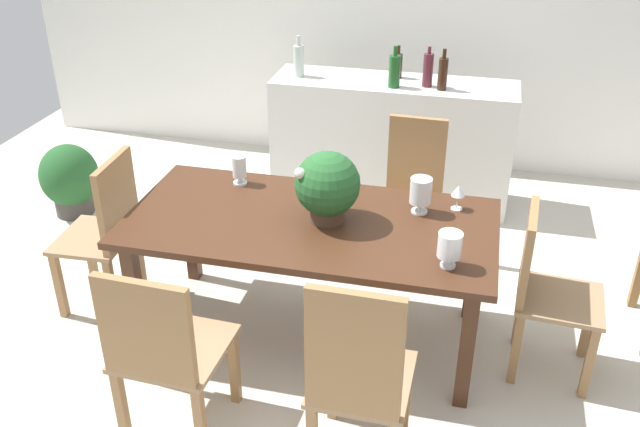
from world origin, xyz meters
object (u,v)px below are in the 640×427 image
object	(u,v)px
chair_head_end	(107,226)
chair_foot_end	(543,286)
crystal_vase_center_near	(239,168)
wine_glass	(458,192)
potted_plant_floor	(70,179)
wine_bottle_tall	(428,70)
chair_near_left	(162,348)
wine_bottle_green	(443,73)
wine_bottle_amber	(299,60)
dining_table	(310,233)
wine_bottle_clear	(394,71)
crystal_vase_left	(450,246)
kitchen_counter	(391,141)
wine_bottle_dark	(398,65)
chair_near_right	(358,375)
flower_centerpiece	(327,186)
chair_far_right	(413,188)
crystal_vase_right	(421,192)

from	to	relation	value
chair_head_end	chair_foot_end	xyz separation A→B (m)	(2.47, 0.00, -0.03)
crystal_vase_center_near	wine_glass	size ratio (longest dim) A/B	1.21
potted_plant_floor	wine_bottle_tall	bearing A→B (deg)	17.29
chair_near_left	wine_bottle_green	world-z (taller)	wine_bottle_green
wine_bottle_green	wine_bottle_amber	size ratio (longest dim) A/B	0.97
dining_table	wine_bottle_clear	world-z (taller)	wine_bottle_clear
chair_foot_end	crystal_vase_center_near	bearing A→B (deg)	83.67
wine_glass	crystal_vase_left	bearing A→B (deg)	-90.15
kitchen_counter	potted_plant_floor	distance (m)	2.46
wine_bottle_clear	wine_bottle_green	bearing A→B (deg)	3.72
potted_plant_floor	chair_head_end	bearing A→B (deg)	-47.91
wine_bottle_dark	wine_bottle_clear	xyz separation A→B (m)	(0.00, -0.23, 0.02)
chair_near_right	crystal_vase_center_near	world-z (taller)	chair_near_right
chair_foot_end	flower_centerpiece	world-z (taller)	flower_centerpiece
chair_near_right	chair_far_right	bearing A→B (deg)	-89.37
dining_table	wine_bottle_green	bearing A→B (deg)	72.89
chair_foot_end	kitchen_counter	distance (m)	2.11
chair_near_left	chair_foot_end	bearing A→B (deg)	-148.27
crystal_vase_center_near	wine_bottle_amber	distance (m)	1.48
wine_bottle_green	flower_centerpiece	bearing A→B (deg)	-104.59
chair_foot_end	wine_bottle_tall	distance (m)	2.03
wine_bottle_dark	potted_plant_floor	size ratio (longest dim) A/B	0.44
dining_table	wine_bottle_tall	world-z (taller)	wine_bottle_tall
crystal_vase_center_near	wine_bottle_amber	bearing A→B (deg)	91.32
chair_near_right	wine_glass	size ratio (longest dim) A/B	7.34
chair_foot_end	crystal_vase_right	bearing A→B (deg)	76.47
wine_bottle_clear	wine_bottle_amber	bearing A→B (deg)	173.14
crystal_vase_center_near	chair_foot_end	bearing A→B (deg)	-10.43
wine_glass	wine_bottle_green	distance (m)	1.45
chair_near_left	wine_bottle_dark	xyz separation A→B (m)	(0.64, 2.87, 0.51)
wine_bottle_clear	chair_head_end	bearing A→B (deg)	-129.95
flower_centerpiece	wine_bottle_dark	xyz separation A→B (m)	(0.10, 1.91, 0.09)
kitchen_counter	wine_bottle_tall	size ratio (longest dim) A/B	6.26
chair_far_right	wine_bottle_green	distance (m)	0.97
wine_bottle_tall	wine_bottle_amber	distance (m)	0.97
dining_table	chair_head_end	size ratio (longest dim) A/B	2.02
dining_table	wine_bottle_dark	distance (m)	1.98
wine_bottle_green	crystal_vase_right	bearing A→B (deg)	-89.05
potted_plant_floor	flower_centerpiece	bearing A→B (deg)	-23.65
kitchen_counter	potted_plant_floor	bearing A→B (deg)	-159.87
crystal_vase_left	kitchen_counter	xyz separation A→B (m)	(-0.57, 2.12, -0.39)
flower_centerpiece	crystal_vase_center_near	world-z (taller)	flower_centerpiece
crystal_vase_center_near	wine_bottle_tall	xyz separation A→B (m)	(0.93, 1.45, 0.22)
crystal_vase_left	potted_plant_floor	size ratio (longest dim) A/B	0.33
potted_plant_floor	wine_bottle_amber	bearing A→B (deg)	27.11
crystal_vase_left	chair_head_end	bearing A→B (deg)	171.72
crystal_vase_center_near	wine_bottle_tall	bearing A→B (deg)	57.23
chair_foot_end	wine_bottle_green	distance (m)	1.94
crystal_vase_left	wine_bottle_dark	world-z (taller)	wine_bottle_dark
crystal_vase_right	potted_plant_floor	world-z (taller)	crystal_vase_right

